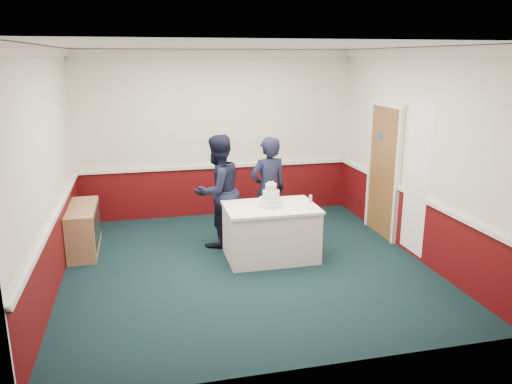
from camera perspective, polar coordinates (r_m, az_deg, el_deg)
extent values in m
plane|color=black|center=(7.16, -1.09, -8.37)|extent=(5.00, 5.00, 0.00)
cube|color=silver|center=(9.11, -4.46, 6.52)|extent=(5.00, 0.05, 3.00)
cube|color=silver|center=(6.66, -22.49, 2.21)|extent=(0.05, 5.00, 3.00)
cube|color=silver|center=(7.61, 17.43, 4.17)|extent=(0.05, 5.00, 3.00)
cube|color=white|center=(6.57, -1.23, 16.16)|extent=(5.00, 5.00, 0.05)
cube|color=#4E0A0C|center=(9.33, -4.33, 0.13)|extent=(5.00, 0.02, 0.90)
cube|color=white|center=(9.21, -4.38, 2.94)|extent=(4.98, 0.05, 0.06)
cube|color=white|center=(8.99, -4.63, 15.55)|extent=(5.00, 0.08, 0.12)
cube|color=olive|center=(8.38, 14.39, 2.20)|extent=(0.05, 0.90, 2.10)
cube|color=#234799|center=(8.39, 13.99, 6.21)|extent=(0.01, 0.12, 0.12)
cube|color=white|center=(7.43, 17.85, 1.51)|extent=(0.02, 0.60, 2.20)
cube|color=#A1774E|center=(8.00, -19.10, -4.00)|extent=(0.40, 1.20, 0.70)
cube|color=black|center=(7.96, -17.66, -3.59)|extent=(0.01, 1.00, 0.50)
cube|color=white|center=(7.30, 1.69, -4.70)|extent=(1.28, 0.88, 0.76)
cube|color=white|center=(7.18, 1.71, -1.77)|extent=(1.32, 0.92, 0.04)
cylinder|color=white|center=(7.16, 1.71, -1.16)|extent=(0.34, 0.34, 0.12)
cylinder|color=silver|center=(7.17, 1.71, -1.52)|extent=(0.35, 0.35, 0.03)
cylinder|color=white|center=(7.13, 1.72, -0.27)|extent=(0.24, 0.24, 0.11)
cylinder|color=silver|center=(7.14, 1.72, -0.60)|extent=(0.25, 0.25, 0.02)
cylinder|color=white|center=(7.10, 1.73, 0.55)|extent=(0.16, 0.16, 0.10)
cylinder|color=silver|center=(7.11, 1.73, 0.24)|extent=(0.17, 0.17, 0.02)
sphere|color=#EDE5C9|center=(7.08, 1.73, 1.07)|extent=(0.03, 0.03, 0.03)
sphere|color=#EDE5C9|center=(7.10, 1.92, 1.11)|extent=(0.03, 0.03, 0.03)
sphere|color=#EDE5C9|center=(7.10, 1.52, 1.11)|extent=(0.03, 0.03, 0.03)
sphere|color=#EDE5C9|center=(7.07, 1.92, 1.04)|extent=(0.03, 0.03, 0.03)
sphere|color=#EDE5C9|center=(7.07, 1.55, 1.04)|extent=(0.03, 0.03, 0.03)
cube|color=silver|center=(6.98, 1.90, -2.07)|extent=(0.05, 0.22, 0.00)
cylinder|color=silver|center=(7.06, 6.22, -1.95)|extent=(0.05, 0.05, 0.01)
cylinder|color=silver|center=(7.05, 6.23, -1.59)|extent=(0.01, 0.01, 0.09)
cylinder|color=silver|center=(7.02, 6.26, -0.81)|extent=(0.04, 0.04, 0.11)
imported|color=black|center=(7.68, -4.38, 0.11)|extent=(1.07, 1.01, 1.74)
imported|color=black|center=(7.81, 1.40, 0.20)|extent=(0.68, 0.52, 1.69)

